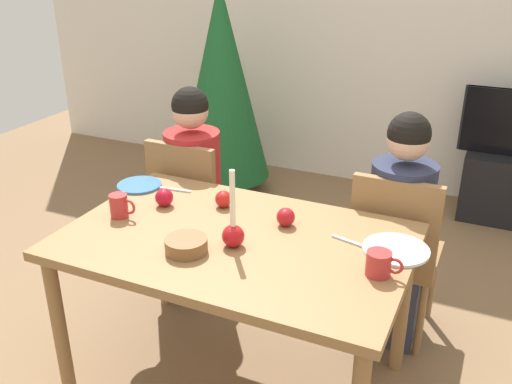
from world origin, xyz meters
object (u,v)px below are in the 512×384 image
object	(u,v)px
bowl_walnuts	(186,245)
apple_by_right_mug	(286,217)
chair_left	(192,206)
mug_left	(120,206)
apple_by_left_plate	(164,197)
plate_right	(396,249)
christmas_tree	(222,82)
plate_left	(139,185)
candle_centerpiece	(233,231)
apple_near_candle	(223,199)
person_left_child	(194,194)
dining_table	(236,255)
person_right_child	(398,234)
mug_right	(379,264)
chair_right	(395,248)
tv_stand	(509,188)

from	to	relation	value
bowl_walnuts	apple_by_right_mug	xyz separation A→B (m)	(0.27, 0.36, 0.01)
chair_left	mug_left	size ratio (longest dim) A/B	7.18
apple_by_left_plate	plate_right	bearing A→B (deg)	1.47
christmas_tree	plate_left	size ratio (longest dim) A/B	7.85
candle_centerpiece	apple_near_candle	xyz separation A→B (m)	(-0.20, 0.30, -0.03)
christmas_tree	mug_left	world-z (taller)	christmas_tree
person_left_child	apple_by_right_mug	size ratio (longest dim) A/B	14.87
dining_table	apple_near_candle	distance (m)	0.32
mug_left	apple_by_right_mug	world-z (taller)	mug_left
mug_left	plate_left	bearing A→B (deg)	111.18
candle_centerpiece	apple_by_left_plate	xyz separation A→B (m)	(-0.45, 0.20, -0.03)
person_right_child	plate_right	world-z (taller)	person_right_child
person_right_child	bowl_walnuts	world-z (taller)	person_right_child
chair_left	candle_centerpiece	bearing A→B (deg)	-48.45
person_right_child	plate_left	distance (m)	1.27
mug_right	person_left_child	bearing A→B (deg)	149.86
christmas_tree	apple_by_left_plate	distance (m)	1.88
plate_left	apple_near_candle	world-z (taller)	apple_near_candle
dining_table	mug_right	distance (m)	0.61
dining_table	mug_left	distance (m)	0.56
plate_left	mug_right	size ratio (longest dim) A/B	1.60
chair_left	chair_right	distance (m)	1.12
dining_table	apple_by_left_plate	xyz separation A→B (m)	(-0.43, 0.13, 0.12)
chair_left	mug_right	distance (m)	1.37
dining_table	plate_left	distance (m)	0.72
apple_by_left_plate	person_left_child	bearing A→B (deg)	106.42
candle_centerpiece	chair_left	bearing A→B (deg)	131.55
christmas_tree	candle_centerpiece	distance (m)	2.25
mug_left	bowl_walnuts	xyz separation A→B (m)	(0.42, -0.14, -0.02)
mug_left	person_right_child	bearing A→B (deg)	32.14
plate_left	dining_table	bearing A→B (deg)	-22.21
person_right_child	bowl_walnuts	distance (m)	1.08
candle_centerpiece	apple_by_right_mug	bearing A→B (deg)	63.90
chair_left	dining_table	bearing A→B (deg)	-46.55
tv_stand	plate_left	xyz separation A→B (m)	(-1.69, -2.03, 0.52)
person_right_child	apple_near_candle	size ratio (longest dim) A/B	15.29
mug_right	chair_left	bearing A→B (deg)	151.06
person_left_child	tv_stand	distance (m)	2.33
mug_left	apple_near_candle	bearing A→B (deg)	37.12
christmas_tree	apple_by_right_mug	size ratio (longest dim) A/B	21.54
chair_right	person_left_child	size ratio (longest dim) A/B	0.77
apple_by_left_plate	chair_right	bearing A→B (deg)	26.10
apple_near_candle	apple_by_right_mug	xyz separation A→B (m)	(0.32, -0.05, 0.00)
chair_right	tv_stand	xyz separation A→B (m)	(0.49, 1.69, -0.27)
christmas_tree	mug_right	bearing A→B (deg)	-49.59
dining_table	candle_centerpiece	distance (m)	0.17
chair_right	apple_by_left_plate	distance (m)	1.11
dining_table	apple_near_candle	size ratio (longest dim) A/B	18.26
plate_left	mug_left	xyz separation A→B (m)	(0.12, -0.31, 0.05)
plate_left	mug_right	distance (m)	1.29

